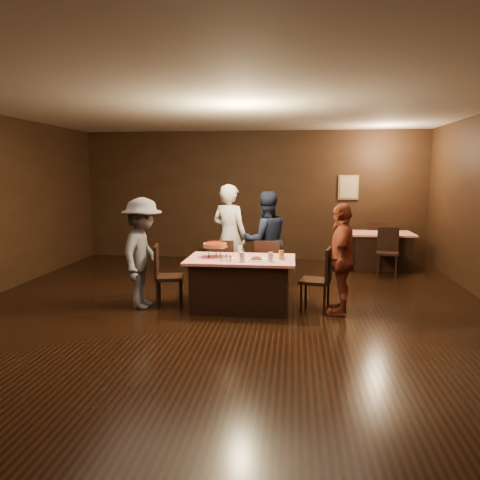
% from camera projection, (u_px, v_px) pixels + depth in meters
% --- Properties ---
extents(room, '(10.00, 10.04, 3.02)m').
position_uv_depth(room, '(219.00, 164.00, 6.01)').
color(room, black).
rests_on(room, ground).
extents(main_table, '(1.60, 1.00, 0.77)m').
position_uv_depth(main_table, '(241.00, 283.00, 7.01)').
color(main_table, red).
rests_on(main_table, ground).
extents(back_table, '(1.30, 0.90, 0.77)m').
position_uv_depth(back_table, '(381.00, 251.00, 9.98)').
color(back_table, red).
rests_on(back_table, ground).
extents(chair_far_left, '(0.43, 0.43, 0.95)m').
position_uv_depth(chair_far_left, '(222.00, 267.00, 7.78)').
color(chair_far_left, black).
rests_on(chair_far_left, ground).
extents(chair_far_right, '(0.50, 0.50, 0.95)m').
position_uv_depth(chair_far_right, '(270.00, 268.00, 7.69)').
color(chair_far_right, black).
rests_on(chair_far_right, ground).
extents(chair_end_left, '(0.49, 0.49, 0.95)m').
position_uv_depth(chair_end_left, '(169.00, 276.00, 7.13)').
color(chair_end_left, black).
rests_on(chair_end_left, ground).
extents(chair_end_right, '(0.50, 0.50, 0.95)m').
position_uv_depth(chair_end_right, '(315.00, 279.00, 6.87)').
color(chair_end_right, black).
rests_on(chair_end_right, ground).
extents(chair_back_near, '(0.49, 0.49, 0.95)m').
position_uv_depth(chair_back_near, '(388.00, 252.00, 9.28)').
color(chair_back_near, black).
rests_on(chair_back_near, ground).
extents(chair_back_far, '(0.48, 0.48, 0.95)m').
position_uv_depth(chair_back_far, '(376.00, 242.00, 10.56)').
color(chair_back_far, black).
rests_on(chair_back_far, ground).
extents(diner_white_jacket, '(0.79, 0.67, 1.84)m').
position_uv_depth(diner_white_jacket, '(230.00, 236.00, 8.27)').
color(diner_white_jacket, silver).
rests_on(diner_white_jacket, ground).
extents(diner_navy_hoodie, '(1.01, 0.91, 1.72)m').
position_uv_depth(diner_navy_hoodie, '(266.00, 241.00, 8.12)').
color(diner_navy_hoodie, '#161D33').
rests_on(diner_navy_hoodie, ground).
extents(diner_grey_knit, '(0.65, 1.09, 1.67)m').
position_uv_depth(diner_grey_knit, '(143.00, 253.00, 7.02)').
color(diner_grey_knit, '#505055').
rests_on(diner_grey_knit, ground).
extents(diner_red_shirt, '(0.54, 0.99, 1.61)m').
position_uv_depth(diner_red_shirt, '(341.00, 259.00, 6.70)').
color(diner_red_shirt, brown).
rests_on(diner_red_shirt, ground).
extents(pizza_stand, '(0.38, 0.38, 0.22)m').
position_uv_depth(pizza_stand, '(215.00, 245.00, 7.03)').
color(pizza_stand, black).
rests_on(pizza_stand, main_table).
extents(plate_with_slice, '(0.25, 0.25, 0.06)m').
position_uv_depth(plate_with_slice, '(257.00, 259.00, 6.75)').
color(plate_with_slice, white).
rests_on(plate_with_slice, main_table).
extents(plate_empty, '(0.25, 0.25, 0.01)m').
position_uv_depth(plate_empty, '(278.00, 257.00, 7.04)').
color(plate_empty, white).
rests_on(plate_empty, main_table).
extents(glass_front_left, '(0.08, 0.08, 0.14)m').
position_uv_depth(glass_front_left, '(242.00, 257.00, 6.65)').
color(glass_front_left, silver).
rests_on(glass_front_left, main_table).
extents(glass_front_right, '(0.08, 0.08, 0.14)m').
position_uv_depth(glass_front_right, '(270.00, 257.00, 6.65)').
color(glass_front_right, silver).
rests_on(glass_front_right, main_table).
extents(glass_amber, '(0.08, 0.08, 0.14)m').
position_uv_depth(glass_amber, '(281.00, 255.00, 6.83)').
color(glass_amber, '#BF7F26').
rests_on(glass_amber, main_table).
extents(glass_back, '(0.08, 0.08, 0.14)m').
position_uv_depth(glass_back, '(240.00, 250.00, 7.25)').
color(glass_back, silver).
rests_on(glass_back, main_table).
extents(condiments, '(0.17, 0.10, 0.09)m').
position_uv_depth(condiments, '(226.00, 258.00, 6.69)').
color(condiments, silver).
rests_on(condiments, main_table).
extents(napkin_center, '(0.19, 0.19, 0.01)m').
position_uv_depth(napkin_center, '(261.00, 258.00, 6.92)').
color(napkin_center, white).
rests_on(napkin_center, main_table).
extents(napkin_left, '(0.21, 0.21, 0.01)m').
position_uv_depth(napkin_left, '(231.00, 258.00, 6.93)').
color(napkin_left, white).
rests_on(napkin_left, main_table).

